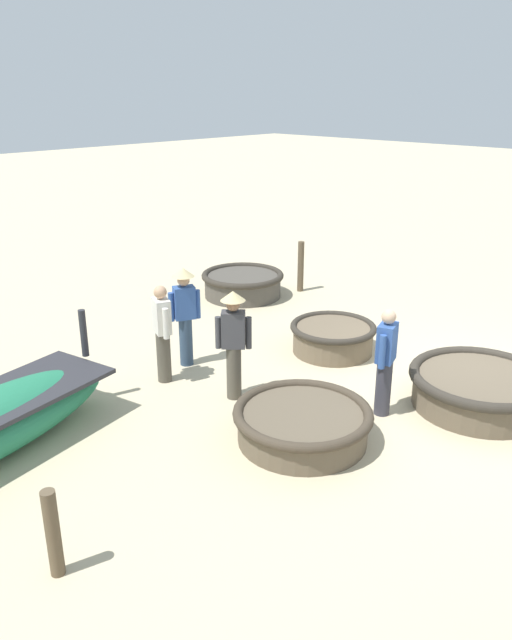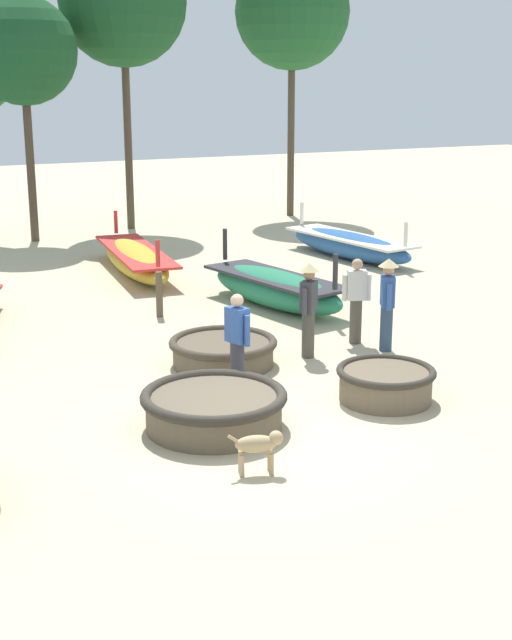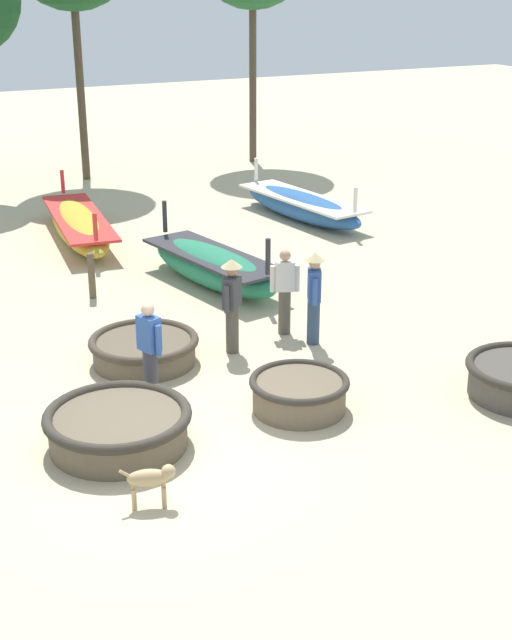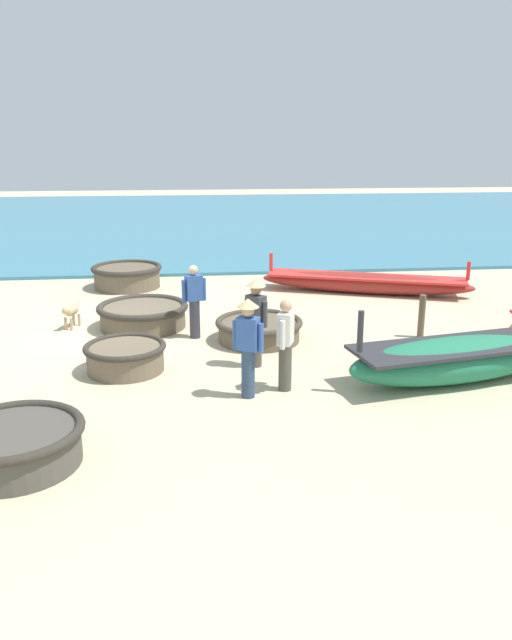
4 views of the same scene
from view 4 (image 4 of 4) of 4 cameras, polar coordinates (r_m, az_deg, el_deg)
ground_plane at (r=13.93m, az=-11.90°, el=-1.19°), size 80.00×80.00×0.00m
sea at (r=33.34m, az=-1.87°, el=9.27°), size 28.00×52.00×0.10m
coracle_far_left at (r=14.22m, az=-10.30°, el=0.51°), size 2.04×2.04×0.54m
coracle_weathered at (r=18.17m, az=-11.72°, el=4.02°), size 1.98×1.98×0.64m
coracle_beside_post at (r=13.06m, az=0.27°, el=-0.81°), size 1.83×1.83×0.47m
coracle_upturned at (r=11.62m, az=-11.86°, el=-3.25°), size 1.50×1.50×0.52m
coracle_front_right at (r=8.79m, az=-21.21°, el=-10.49°), size 1.81×1.81×0.55m
long_boat_white_hull at (r=17.41m, az=9.98°, el=3.40°), size 2.84×5.74×1.00m
long_boat_red_hull at (r=11.40m, az=17.71°, el=-3.40°), size 1.87×4.15×1.42m
fisherman_by_coracle at (r=10.01m, az=-0.74°, el=-1.97°), size 0.36×0.48×1.67m
fisherman_crouching at (r=13.17m, az=-5.67°, el=1.87°), size 0.31×0.51×1.57m
fisherman_standing_left at (r=10.34m, az=2.70°, el=-2.10°), size 0.50×0.33×1.57m
fisherman_with_hat at (r=11.40m, az=-0.01°, el=0.30°), size 0.42×0.39×1.67m
dog at (r=14.49m, az=-16.58°, el=0.69°), size 0.66×0.35×0.55m
mooring_post_mid_beach at (r=13.69m, az=14.91°, el=0.33°), size 0.14×0.14×0.93m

